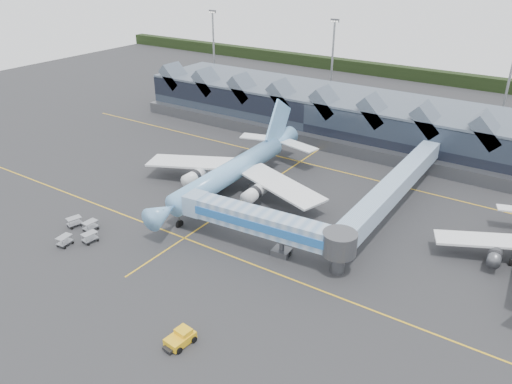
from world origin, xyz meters
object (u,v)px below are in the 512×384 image
Objects in this scene: fuel_truck at (215,182)px; jet_bridge at (275,227)px; pushback_tug at (180,338)px; main_airliner at (235,170)px.

jet_bridge is at bearing -46.58° from fuel_truck.
pushback_tug is (0.98, -21.37, -3.60)m from jet_bridge.
jet_bridge is (16.92, -13.71, 0.33)m from main_airliner.
main_airliner is 39.51m from pushback_tug.
jet_bridge is 23.26m from fuel_truck.
main_airliner is 10.88× the size of pushback_tug.
pushback_tug is at bearing -73.94° from fuel_truck.
main_airliner is 4.86× the size of fuel_truck.
fuel_truck is 39.10m from pushback_tug.
fuel_truck is (-19.95, 11.65, -2.69)m from jet_bridge.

